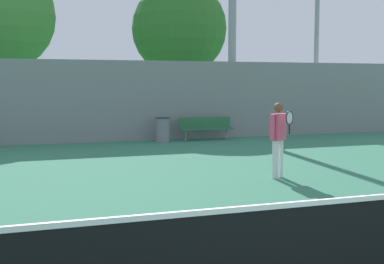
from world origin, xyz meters
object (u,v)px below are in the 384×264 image
bench_courtside_near (206,126)px  tree_dark_dense (179,29)px  tennis_player (278,135)px  trash_bin (163,130)px  tennis_net (297,256)px

bench_courtside_near → tree_dark_dense: 6.86m
tennis_player → trash_bin: tennis_player is taller
tennis_player → bench_courtside_near: (1.31, 8.01, -0.46)m
tennis_net → tree_dark_dense: tree_dark_dense is taller
trash_bin → tree_dark_dense: bearing=66.0°
bench_courtside_near → tree_dark_dense: (0.76, 5.44, 4.11)m
tree_dark_dense → tennis_player: bearing=-98.7°
bench_courtside_near → trash_bin: 1.72m
tennis_net → bench_courtside_near: tennis_net is taller
trash_bin → tennis_net: bearing=-101.4°
tennis_net → bench_courtside_near: size_ratio=5.09×
trash_bin → tree_dark_dense: (2.48, 5.57, 4.18)m
tennis_net → tree_dark_dense: size_ratio=1.53×
tennis_player → tree_dark_dense: tree_dark_dense is taller
bench_courtside_near → trash_bin: (-1.72, -0.13, -0.07)m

